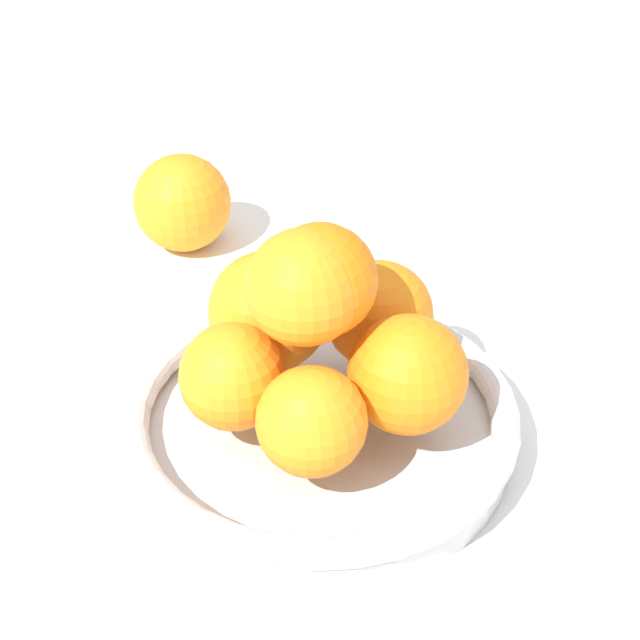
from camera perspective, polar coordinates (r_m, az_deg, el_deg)
ground_plane at (r=0.71m, az=0.00°, el=-6.67°), size 4.00×4.00×0.00m
fruit_bowl at (r=0.70m, az=0.00°, el=-5.53°), size 0.26×0.26×0.04m
orange_pile at (r=0.66m, az=-0.02°, el=-0.71°), size 0.18×0.18×0.13m
stray_orange at (r=0.90m, az=-7.35°, el=6.22°), size 0.08×0.08×0.08m
napkin_folded at (r=0.92m, az=14.93°, el=3.22°), size 0.17×0.17×0.01m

